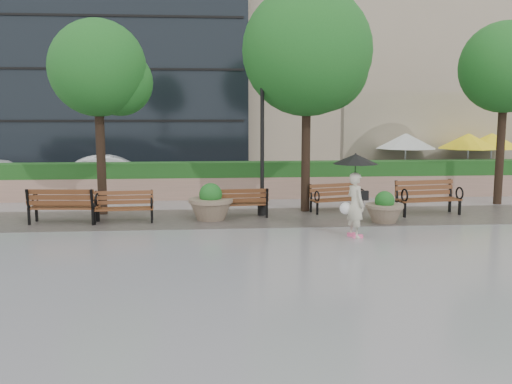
{
  "coord_description": "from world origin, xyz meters",
  "views": [
    {
      "loc": [
        -1.16,
        -13.92,
        3.2
      ],
      "look_at": [
        0.06,
        0.82,
        1.1
      ],
      "focal_mm": 40.0,
      "sensor_mm": 36.0,
      "label": 1
    }
  ],
  "objects": [
    {
      "name": "tree_1",
      "position": [
        2.07,
        4.1,
        4.93
      ],
      "size": [
        4.05,
        4.05,
        7.08
      ],
      "color": "black",
      "rests_on": "ground"
    },
    {
      "name": "bldg_stone",
      "position": [
        10.0,
        23.0,
        10.0
      ],
      "size": [
        18.0,
        10.0,
        20.0
      ],
      "primitive_type": "cube",
      "color": "tan",
      "rests_on": "ground"
    },
    {
      "name": "bench_4",
      "position": [
        5.62,
        3.06,
        0.31
      ],
      "size": [
        2.06,
        1.07,
        1.06
      ],
      "rotation": [
        0.0,
        0.0,
        0.15
      ],
      "color": "brown",
      "rests_on": "ground"
    },
    {
      "name": "patio_umb_yellow_b",
      "position": [
        10.42,
        8.6,
        1.99
      ],
      "size": [
        2.5,
        2.5,
        2.3
      ],
      "color": "black",
      "rests_on": "ground"
    },
    {
      "name": "car_right",
      "position": [
        -5.2,
        10.32,
        0.68
      ],
      "size": [
        4.33,
        2.15,
        1.36
      ],
      "primitive_type": "imported",
      "rotation": [
        0.0,
        0.0,
        1.75
      ],
      "color": "white",
      "rests_on": "ground"
    },
    {
      "name": "ground",
      "position": [
        0.0,
        0.0,
        0.0
      ],
      "size": [
        100.0,
        100.0,
        0.0
      ],
      "primitive_type": "plane",
      "color": "gray",
      "rests_on": "ground"
    },
    {
      "name": "bench_3",
      "position": [
        2.89,
        3.76,
        0.27
      ],
      "size": [
        1.78,
        1.07,
        0.9
      ],
      "rotation": [
        0.0,
        0.0,
        0.26
      ],
      "color": "brown",
      "rests_on": "ground"
    },
    {
      "name": "bench_1",
      "position": [
        -3.63,
        2.58,
        0.27
      ],
      "size": [
        1.72,
        0.78,
        0.9
      ],
      "rotation": [
        0.0,
        0.0,
        0.07
      ],
      "color": "brown",
      "rests_on": "ground"
    },
    {
      "name": "hedge_wall",
      "position": [
        0.0,
        7.0,
        0.66
      ],
      "size": [
        24.0,
        0.8,
        1.35
      ],
      "color": "tan",
      "rests_on": "ground"
    },
    {
      "name": "cafe_wall",
      "position": [
        9.5,
        10.0,
        2.0
      ],
      "size": [
        10.0,
        0.6,
        4.0
      ],
      "primitive_type": "cube",
      "color": "tan",
      "rests_on": "ground"
    },
    {
      "name": "patio_umb_yellow_a",
      "position": [
        9.36,
        8.45,
        1.99
      ],
      "size": [
        2.5,
        2.5,
        2.3
      ],
      "color": "black",
      "rests_on": "ground"
    },
    {
      "name": "bench_0",
      "position": [
        -5.32,
        2.54,
        0.31
      ],
      "size": [
        1.98,
        0.95,
        1.03
      ],
      "rotation": [
        0.0,
        0.0,
        3.04
      ],
      "color": "brown",
      "rests_on": "ground"
    },
    {
      "name": "pedestrian",
      "position": [
        2.54,
        0.16,
        1.29
      ],
      "size": [
        1.16,
        1.16,
        2.12
      ],
      "rotation": [
        0.0,
        0.0,
        1.91
      ],
      "color": "beige",
      "rests_on": "ground"
    },
    {
      "name": "planter_right",
      "position": [
        3.89,
        1.97,
        0.36
      ],
      "size": [
        1.1,
        1.1,
        0.92
      ],
      "color": "#7F6B56",
      "rests_on": "ground"
    },
    {
      "name": "bench_2",
      "position": [
        -0.25,
        3.08,
        0.27
      ],
      "size": [
        1.73,
        0.79,
        0.9
      ],
      "rotation": [
        0.0,
        0.0,
        3.22
      ],
      "color": "brown",
      "rests_on": "ground"
    },
    {
      "name": "tree_0",
      "position": [
        -4.34,
        4.1,
        4.37
      ],
      "size": [
        3.1,
        2.94,
        5.97
      ],
      "color": "black",
      "rests_on": "ground"
    },
    {
      "name": "car_left",
      "position": [
        -9.79,
        10.49,
        0.6
      ],
      "size": [
        4.18,
        1.83,
        1.2
      ],
      "primitive_type": "imported",
      "rotation": [
        0.0,
        0.0,
        1.61
      ],
      "color": "white",
      "rests_on": "ground"
    },
    {
      "name": "cafe_hedge",
      "position": [
        9.0,
        7.8,
        0.45
      ],
      "size": [
        8.0,
        0.5,
        0.9
      ],
      "primitive_type": "cube",
      "color": "#204B19",
      "rests_on": "ground"
    },
    {
      "name": "cobble_strip",
      "position": [
        0.0,
        3.0,
        0.01
      ],
      "size": [
        28.0,
        3.2,
        0.01
      ],
      "primitive_type": "cube",
      "color": "#383330",
      "rests_on": "ground"
    },
    {
      "name": "patio_umb_white",
      "position": [
        6.86,
        8.78,
        1.99
      ],
      "size": [
        2.5,
        2.5,
        2.3
      ],
      "color": "black",
      "rests_on": "ground"
    },
    {
      "name": "asphalt_street",
      "position": [
        0.0,
        11.0,
        0.0
      ],
      "size": [
        40.0,
        7.0,
        0.0
      ],
      "primitive_type": "cube",
      "color": "black",
      "rests_on": "ground"
    },
    {
      "name": "tree_2",
      "position": [
        9.0,
        5.0,
        4.54
      ],
      "size": [
        3.21,
        3.07,
        6.21
      ],
      "color": "black",
      "rests_on": "ground"
    },
    {
      "name": "lamppost",
      "position": [
        0.47,
        3.4,
        2.0
      ],
      "size": [
        0.28,
        0.28,
        4.51
      ],
      "color": "black",
      "rests_on": "ground"
    },
    {
      "name": "planter_left",
      "position": [
        -1.12,
        2.78,
        0.43
      ],
      "size": [
        1.31,
        1.31,
        1.1
      ],
      "color": "#7F6B56",
      "rests_on": "ground"
    }
  ]
}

